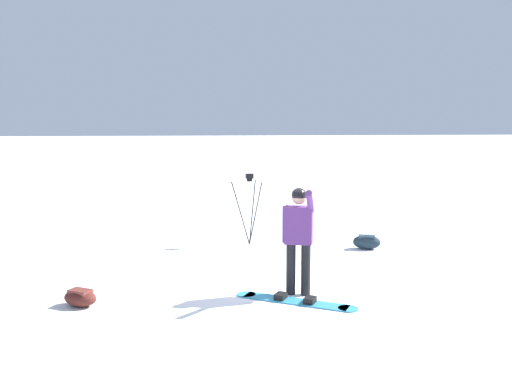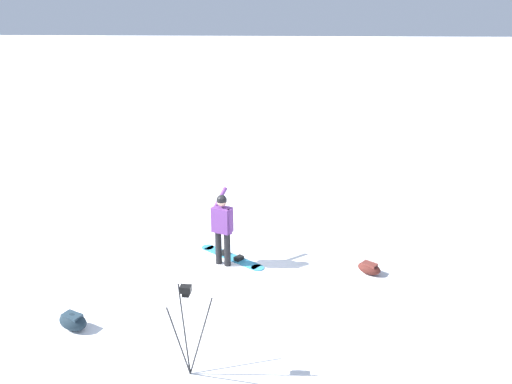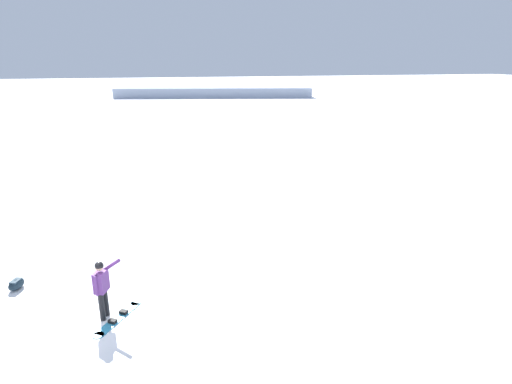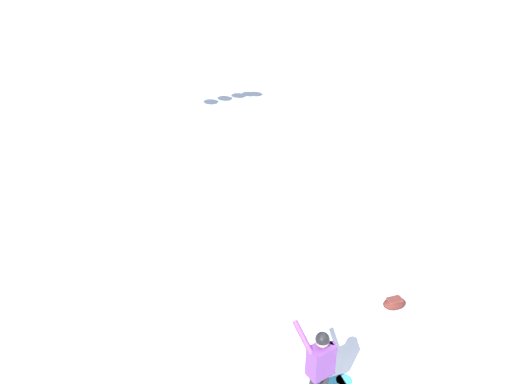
{
  "view_description": "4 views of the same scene",
  "coord_description": "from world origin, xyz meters",
  "px_view_note": "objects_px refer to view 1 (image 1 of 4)",
  "views": [
    {
      "loc": [
        -8.08,
        1.97,
        2.47
      ],
      "look_at": [
        -0.84,
        0.56,
        1.58
      ],
      "focal_mm": 37.48,
      "sensor_mm": 36.0,
      "label": 1
    },
    {
      "loc": [
        8.85,
        1.6,
        5.05
      ],
      "look_at": [
        -0.89,
        0.57,
        1.61
      ],
      "focal_mm": 34.65,
      "sensor_mm": 36.0,
      "label": 2
    },
    {
      "loc": [
        -2.03,
        10.19,
        6.44
      ],
      "look_at": [
        -4.24,
        1.65,
        3.68
      ],
      "focal_mm": 29.98,
      "sensor_mm": 36.0,
      "label": 3
    },
    {
      "loc": [
        1.8,
        -5.25,
        6.77
      ],
      "look_at": [
        -2.8,
        1.19,
        2.79
      ],
      "focal_mm": 34.58,
      "sensor_mm": 36.0,
      "label": 4
    }
  ],
  "objects_px": {
    "gear_bag_small": "(80,297)",
    "camera_tripod": "(249,195)",
    "snowboarder": "(299,231)",
    "snowboard": "(295,300)",
    "gear_bag_large": "(367,242)"
  },
  "relations": [
    {
      "from": "gear_bag_large",
      "to": "camera_tripod",
      "type": "height_order",
      "value": "camera_tripod"
    },
    {
      "from": "snowboarder",
      "to": "snowboard",
      "type": "xyz_separation_m",
      "value": [
        -0.32,
        0.13,
        -0.94
      ]
    },
    {
      "from": "snowboarder",
      "to": "gear_bag_small",
      "type": "distance_m",
      "value": 3.22
    },
    {
      "from": "snowboarder",
      "to": "gear_bag_large",
      "type": "bearing_deg",
      "value": -39.7
    },
    {
      "from": "snowboarder",
      "to": "snowboard",
      "type": "distance_m",
      "value": 1.0
    },
    {
      "from": "gear_bag_large",
      "to": "camera_tripod",
      "type": "relative_size",
      "value": 0.42
    },
    {
      "from": "gear_bag_small",
      "to": "snowboard",
      "type": "bearing_deg",
      "value": -97.83
    },
    {
      "from": "snowboard",
      "to": "gear_bag_small",
      "type": "xyz_separation_m",
      "value": [
        0.41,
        2.98,
        0.1
      ]
    },
    {
      "from": "gear_bag_small",
      "to": "camera_tripod",
      "type": "bearing_deg",
      "value": -41.21
    },
    {
      "from": "snowboarder",
      "to": "gear_bag_small",
      "type": "bearing_deg",
      "value": 88.4
    },
    {
      "from": "snowboard",
      "to": "camera_tripod",
      "type": "height_order",
      "value": "camera_tripod"
    },
    {
      "from": "camera_tripod",
      "to": "gear_bag_small",
      "type": "distance_m",
      "value": 4.68
    },
    {
      "from": "gear_bag_small",
      "to": "gear_bag_large",
      "type": "bearing_deg",
      "value": -64.39
    },
    {
      "from": "snowboarder",
      "to": "camera_tripod",
      "type": "relative_size",
      "value": 1.08
    },
    {
      "from": "snowboarder",
      "to": "snowboard",
      "type": "relative_size",
      "value": 1.05
    }
  ]
}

